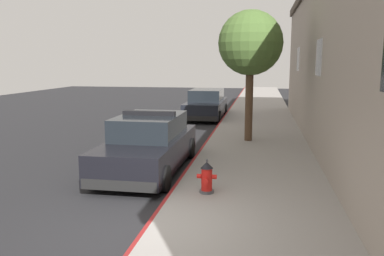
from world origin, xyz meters
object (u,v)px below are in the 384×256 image
at_px(police_cruiser, 149,145).
at_px(street_tree, 250,44).
at_px(parked_car_silver_ahead, 206,105).
at_px(fire_hydrant, 207,177).

distance_m(police_cruiser, street_tree, 5.64).
bearing_deg(parked_car_silver_ahead, street_tree, -69.29).
height_order(police_cruiser, parked_car_silver_ahead, police_cruiser).
distance_m(police_cruiser, fire_hydrant, 2.85).
xyz_separation_m(parked_car_silver_ahead, street_tree, (2.50, -6.62, 2.92)).
relative_size(police_cruiser, parked_car_silver_ahead, 1.00).
bearing_deg(street_tree, parked_car_silver_ahead, 110.71).
bearing_deg(parked_car_silver_ahead, police_cruiser, -90.60).
relative_size(parked_car_silver_ahead, street_tree, 1.03).
height_order(police_cruiser, fire_hydrant, police_cruiser).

